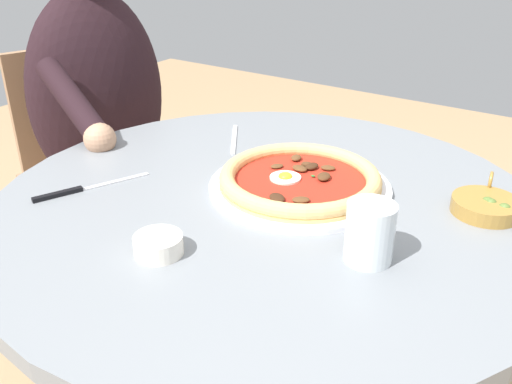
{
  "coord_description": "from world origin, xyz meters",
  "views": [
    {
      "loc": [
        -0.48,
        0.74,
        1.16
      ],
      "look_at": [
        0.02,
        0.01,
        0.72
      ],
      "focal_mm": 38.93,
      "sensor_mm": 36.0,
      "label": 1
    }
  ],
  "objects_px": {
    "pizza_on_plate": "(300,181)",
    "cafe_chair_diner": "(89,159)",
    "water_glass": "(369,236)",
    "ramekin_capers": "(158,244)",
    "steak_knife": "(75,190)",
    "dining_table": "(266,269)",
    "olive_pan": "(486,206)",
    "fork_utensil": "(234,139)",
    "diner_person": "(106,165)"
  },
  "relations": [
    {
      "from": "water_glass",
      "to": "fork_utensil",
      "type": "height_order",
      "value": "water_glass"
    },
    {
      "from": "dining_table",
      "to": "water_glass",
      "type": "xyz_separation_m",
      "value": [
        -0.23,
        0.08,
        0.19
      ]
    },
    {
      "from": "water_glass",
      "to": "cafe_chair_diner",
      "type": "xyz_separation_m",
      "value": [
        1.04,
        -0.34,
        -0.25
      ]
    },
    {
      "from": "pizza_on_plate",
      "to": "cafe_chair_diner",
      "type": "xyz_separation_m",
      "value": [
        0.84,
        -0.19,
        -0.23
      ]
    },
    {
      "from": "water_glass",
      "to": "cafe_chair_diner",
      "type": "relative_size",
      "value": 0.11
    },
    {
      "from": "ramekin_capers",
      "to": "fork_utensil",
      "type": "bearing_deg",
      "value": -67.26
    },
    {
      "from": "pizza_on_plate",
      "to": "cafe_chair_diner",
      "type": "relative_size",
      "value": 0.4
    },
    {
      "from": "cafe_chair_diner",
      "to": "olive_pan",
      "type": "bearing_deg",
      "value": 175.29
    },
    {
      "from": "fork_utensil",
      "to": "diner_person",
      "type": "distance_m",
      "value": 0.5
    },
    {
      "from": "ramekin_capers",
      "to": "steak_knife",
      "type": "bearing_deg",
      "value": -13.83
    },
    {
      "from": "ramekin_capers",
      "to": "diner_person",
      "type": "height_order",
      "value": "diner_person"
    },
    {
      "from": "pizza_on_plate",
      "to": "cafe_chair_diner",
      "type": "bearing_deg",
      "value": -12.95
    },
    {
      "from": "dining_table",
      "to": "cafe_chair_diner",
      "type": "xyz_separation_m",
      "value": [
        0.81,
        -0.26,
        -0.06
      ]
    },
    {
      "from": "steak_knife",
      "to": "olive_pan",
      "type": "distance_m",
      "value": 0.72
    },
    {
      "from": "dining_table",
      "to": "olive_pan",
      "type": "height_order",
      "value": "olive_pan"
    },
    {
      "from": "fork_utensil",
      "to": "pizza_on_plate",
      "type": "bearing_deg",
      "value": 151.34
    },
    {
      "from": "dining_table",
      "to": "water_glass",
      "type": "bearing_deg",
      "value": 160.65
    },
    {
      "from": "dining_table",
      "to": "water_glass",
      "type": "distance_m",
      "value": 0.31
    },
    {
      "from": "pizza_on_plate",
      "to": "diner_person",
      "type": "distance_m",
      "value": 0.76
    },
    {
      "from": "steak_knife",
      "to": "fork_utensil",
      "type": "relative_size",
      "value": 1.35
    },
    {
      "from": "water_glass",
      "to": "diner_person",
      "type": "distance_m",
      "value": 0.98
    },
    {
      "from": "fork_utensil",
      "to": "diner_person",
      "type": "height_order",
      "value": "diner_person"
    },
    {
      "from": "olive_pan",
      "to": "cafe_chair_diner",
      "type": "distance_m",
      "value": 1.17
    },
    {
      "from": "water_glass",
      "to": "diner_person",
      "type": "height_order",
      "value": "diner_person"
    },
    {
      "from": "ramekin_capers",
      "to": "diner_person",
      "type": "xyz_separation_m",
      "value": [
        0.65,
        -0.46,
        -0.2
      ]
    },
    {
      "from": "ramekin_capers",
      "to": "dining_table",
      "type": "bearing_deg",
      "value": -98.14
    },
    {
      "from": "dining_table",
      "to": "steak_knife",
      "type": "relative_size",
      "value": 4.77
    },
    {
      "from": "dining_table",
      "to": "diner_person",
      "type": "bearing_deg",
      "value": -17.53
    },
    {
      "from": "dining_table",
      "to": "pizza_on_plate",
      "type": "xyz_separation_m",
      "value": [
        -0.03,
        -0.06,
        0.17
      ]
    },
    {
      "from": "water_glass",
      "to": "steak_knife",
      "type": "distance_m",
      "value": 0.54
    },
    {
      "from": "fork_utensil",
      "to": "dining_table",
      "type": "bearing_deg",
      "value": 137.51
    },
    {
      "from": "pizza_on_plate",
      "to": "ramekin_capers",
      "type": "xyz_separation_m",
      "value": [
        0.06,
        0.31,
        -0.0
      ]
    },
    {
      "from": "steak_knife",
      "to": "cafe_chair_diner",
      "type": "height_order",
      "value": "cafe_chair_diner"
    },
    {
      "from": "steak_knife",
      "to": "cafe_chair_diner",
      "type": "distance_m",
      "value": 0.7
    },
    {
      "from": "olive_pan",
      "to": "dining_table",
      "type": "bearing_deg",
      "value": 26.07
    },
    {
      "from": "water_glass",
      "to": "olive_pan",
      "type": "height_order",
      "value": "water_glass"
    },
    {
      "from": "steak_knife",
      "to": "olive_pan",
      "type": "bearing_deg",
      "value": -152.03
    },
    {
      "from": "dining_table",
      "to": "ramekin_capers",
      "type": "relative_size",
      "value": 13.3
    },
    {
      "from": "water_glass",
      "to": "ramekin_capers",
      "type": "bearing_deg",
      "value": 31.37
    },
    {
      "from": "steak_knife",
      "to": "diner_person",
      "type": "distance_m",
      "value": 0.58
    },
    {
      "from": "steak_knife",
      "to": "ramekin_capers",
      "type": "xyz_separation_m",
      "value": [
        -0.27,
        0.07,
        0.01
      ]
    },
    {
      "from": "water_glass",
      "to": "fork_utensil",
      "type": "bearing_deg",
      "value": -32.13
    },
    {
      "from": "water_glass",
      "to": "cafe_chair_diner",
      "type": "distance_m",
      "value": 1.12
    },
    {
      "from": "steak_knife",
      "to": "water_glass",
      "type": "bearing_deg",
      "value": -169.92
    },
    {
      "from": "ramekin_capers",
      "to": "cafe_chair_diner",
      "type": "distance_m",
      "value": 0.95
    },
    {
      "from": "pizza_on_plate",
      "to": "dining_table",
      "type": "bearing_deg",
      "value": 65.52
    },
    {
      "from": "steak_knife",
      "to": "diner_person",
      "type": "xyz_separation_m",
      "value": [
        0.38,
        -0.39,
        -0.19
      ]
    },
    {
      "from": "olive_pan",
      "to": "diner_person",
      "type": "xyz_separation_m",
      "value": [
        1.02,
        -0.05,
        -0.2
      ]
    },
    {
      "from": "olive_pan",
      "to": "cafe_chair_diner",
      "type": "xyz_separation_m",
      "value": [
        1.15,
        -0.09,
        -0.22
      ]
    },
    {
      "from": "pizza_on_plate",
      "to": "fork_utensil",
      "type": "bearing_deg",
      "value": -28.66
    }
  ]
}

